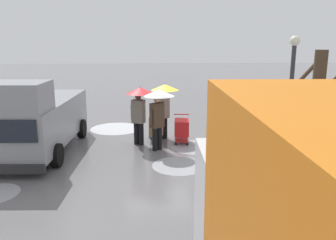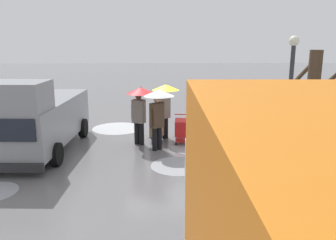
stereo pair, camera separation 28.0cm
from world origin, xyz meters
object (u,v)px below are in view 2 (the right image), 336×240
object	(u,v)px
shopping_cart_vendor	(182,128)
pedestrian_pink_side	(158,105)
pedestrian_white_side	(140,102)
bare_tree_near	(310,135)
street_lamp	(290,90)
cargo_van_parked_right	(39,118)
pedestrian_black_side	(165,98)
hand_dolly_boxes	(157,126)

from	to	relation	value
shopping_cart_vendor	pedestrian_pink_side	distance (m)	1.55
pedestrian_white_side	bare_tree_near	size ratio (longest dim) A/B	0.60
street_lamp	shopping_cart_vendor	bearing A→B (deg)	-45.16
cargo_van_parked_right	bare_tree_near	size ratio (longest dim) A/B	1.52
cargo_van_parked_right	pedestrian_black_side	distance (m)	4.59
hand_dolly_boxes	street_lamp	world-z (taller)	street_lamp
hand_dolly_boxes	pedestrian_white_side	distance (m)	1.22
pedestrian_pink_side	pedestrian_white_side	world-z (taller)	same
shopping_cart_vendor	pedestrian_pink_side	size ratio (longest dim) A/B	0.47
cargo_van_parked_right	street_lamp	bearing A→B (deg)	165.63
pedestrian_black_side	street_lamp	xyz separation A→B (m)	(-3.42, 3.54, 0.79)
cargo_van_parked_right	hand_dolly_boxes	distance (m)	4.15
street_lamp	pedestrian_black_side	bearing A→B (deg)	-45.97
shopping_cart_vendor	hand_dolly_boxes	world-z (taller)	hand_dolly_boxes
shopping_cart_vendor	street_lamp	world-z (taller)	street_lamp
cargo_van_parked_right	shopping_cart_vendor	bearing A→B (deg)	-170.12
cargo_van_parked_right	pedestrian_pink_side	world-z (taller)	cargo_van_parked_right
shopping_cart_vendor	pedestrian_white_side	xyz separation A→B (m)	(1.53, 0.13, 1.02)
hand_dolly_boxes	pedestrian_black_side	world-z (taller)	pedestrian_black_side
shopping_cart_vendor	pedestrian_white_side	distance (m)	1.84
cargo_van_parked_right	pedestrian_white_side	size ratio (longest dim) A/B	2.52
hand_dolly_boxes	pedestrian_pink_side	world-z (taller)	pedestrian_pink_side
pedestrian_pink_side	pedestrian_black_side	world-z (taller)	same
cargo_van_parked_right	bare_tree_near	bearing A→B (deg)	144.25
shopping_cart_vendor	hand_dolly_boxes	xyz separation A→B (m)	(0.94, -0.26, 0.01)
hand_dolly_boxes	bare_tree_near	xyz separation A→B (m)	(-3.03, 6.14, 1.37)
pedestrian_pink_side	bare_tree_near	bearing A→B (deg)	120.07
street_lamp	cargo_van_parked_right	bearing A→B (deg)	-14.37
pedestrian_pink_side	street_lamp	bearing A→B (deg)	150.78
cargo_van_parked_right	pedestrian_pink_side	bearing A→B (deg)	-178.73
pedestrian_white_side	bare_tree_near	bearing A→B (deg)	122.11
cargo_van_parked_right	bare_tree_near	distance (m)	8.64
hand_dolly_boxes	street_lamp	distance (m)	5.18
cargo_van_parked_right	pedestrian_black_side	world-z (taller)	cargo_van_parked_right
cargo_van_parked_right	hand_dolly_boxes	xyz separation A→B (m)	(-3.96, -1.11, -0.60)
pedestrian_white_side	bare_tree_near	world-z (taller)	bare_tree_near
pedestrian_white_side	bare_tree_near	distance (m)	6.81
shopping_cart_vendor	pedestrian_white_side	bearing A→B (deg)	4.77
shopping_cart_vendor	pedestrian_black_side	bearing A→B (deg)	-49.43
pedestrian_pink_side	pedestrian_white_side	bearing A→B (deg)	-44.46
cargo_van_parked_right	bare_tree_near	xyz separation A→B (m)	(-6.99, 5.03, 0.77)
shopping_cart_vendor	hand_dolly_boxes	distance (m)	0.98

